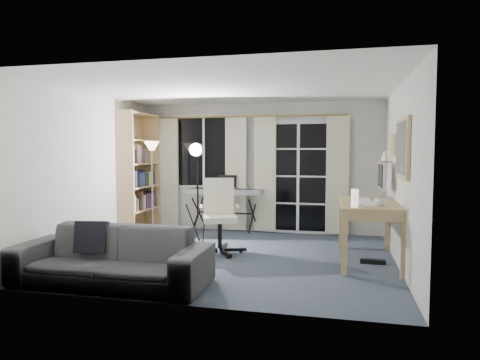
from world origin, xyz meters
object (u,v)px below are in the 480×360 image
at_px(mug, 380,201).
at_px(sofa, 111,247).
at_px(torchiere_lamp, 152,160).
at_px(desk, 369,209).
at_px(keyboard_piano, 225,192).
at_px(bookshelf, 136,177).
at_px(studio_light, 197,161).
at_px(office_chair, 219,209).
at_px(monitor, 382,177).

xyz_separation_m(mug, sofa, (-3.01, -1.19, -0.46)).
xyz_separation_m(torchiere_lamp, mug, (3.67, -1.35, -0.46)).
distance_m(torchiere_lamp, sofa, 2.79).
bearing_deg(desk, keyboard_piano, 146.46).
distance_m(bookshelf, desk, 4.17).
bearing_deg(studio_light, bookshelf, 158.97).
height_order(keyboard_piano, office_chair, office_chair).
bearing_deg(sofa, keyboard_piano, 81.72).
xyz_separation_m(desk, sofa, (-2.91, -1.69, -0.29)).
height_order(studio_light, monitor, studio_light).
bearing_deg(mug, sofa, -158.40).
distance_m(torchiere_lamp, mug, 3.94).
relative_size(office_chair, monitor, 1.86).
relative_size(studio_light, monitor, 2.82).
xyz_separation_m(torchiere_lamp, office_chair, (1.42, -0.74, -0.70)).
bearing_deg(monitor, desk, -114.64).
xyz_separation_m(office_chair, desk, (2.15, -0.12, 0.07)).
bearing_deg(bookshelf, mug, -20.09).
bearing_deg(monitor, keyboard_piano, 156.22).
distance_m(keyboard_piano, studio_light, 1.05).
xyz_separation_m(bookshelf, torchiere_lamp, (0.44, -0.26, 0.31)).
relative_size(bookshelf, desk, 1.42).
distance_m(office_chair, sofa, 1.98).
bearing_deg(office_chair, sofa, -132.25).
bearing_deg(desk, bookshelf, 163.38).
distance_m(studio_light, monitor, 2.92).
relative_size(office_chair, desk, 0.71).
xyz_separation_m(keyboard_piano, studio_light, (-0.27, -0.83, 0.59)).
xyz_separation_m(studio_light, monitor, (2.90, -0.27, -0.21)).
relative_size(office_chair, sofa, 0.50).
bearing_deg(monitor, office_chair, -173.01).
height_order(keyboard_piano, monitor, monitor).
bearing_deg(keyboard_piano, monitor, -20.59).
xyz_separation_m(torchiere_lamp, studio_light, (0.86, -0.13, -0.01)).
bearing_deg(monitor, bookshelf, 169.94).
distance_m(torchiere_lamp, monitor, 3.79).
height_order(torchiere_lamp, mug, torchiere_lamp).
bearing_deg(bookshelf, keyboard_piano, 16.96).
bearing_deg(keyboard_piano, desk, -30.35).
relative_size(monitor, sofa, 0.27).
distance_m(office_chair, desk, 2.16).
xyz_separation_m(bookshelf, office_chair, (1.86, -1.00, -0.40)).
distance_m(studio_light, office_chair, 1.08).
bearing_deg(torchiere_lamp, desk, -13.45).
xyz_separation_m(desk, monitor, (0.20, 0.45, 0.42)).
xyz_separation_m(torchiere_lamp, monitor, (3.77, -0.40, -0.21)).
xyz_separation_m(studio_light, desk, (2.71, -0.72, -0.62)).
height_order(studio_light, sofa, studio_light).
relative_size(keyboard_piano, sofa, 0.63).
relative_size(bookshelf, monitor, 3.70).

